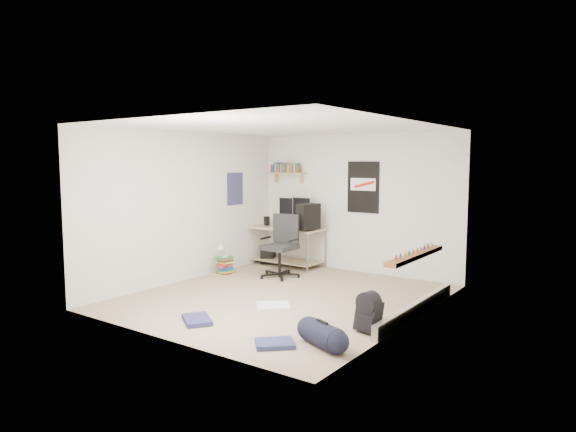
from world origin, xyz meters
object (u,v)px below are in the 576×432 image
Objects in this scene: office_chair at (280,249)px; duffel_bag at (322,334)px; desk at (282,246)px; backpack at (369,316)px; book_stack at (225,266)px.

duffel_bag is (2.39, -2.45, -0.35)m from office_chair.
desk is 4.58× the size of backpack.
office_chair reaches higher than desk.
desk reaches higher than book_stack.
desk is at bearing 150.58° from backpack.
book_stack is at bearing -163.58° from office_chair.
desk is at bearing 116.58° from office_chair.
duffel_bag is (2.98, -3.33, -0.22)m from desk.
office_chair is (0.59, -0.88, 0.12)m from desk.
desk reaches higher than backpack.
book_stack is at bearing -102.48° from desk.
backpack is (3.18, -2.61, -0.16)m from desk.
desk is at bearing 75.92° from book_stack.
office_chair is at bearing -54.43° from desk.
desk is 3.24× the size of duffel_bag.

